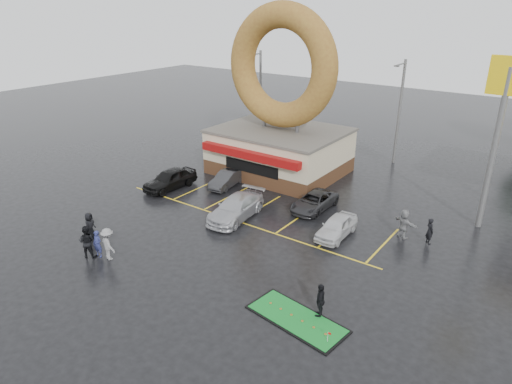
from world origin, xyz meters
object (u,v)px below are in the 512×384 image
Objects in this scene: streetlight_left at (260,94)px; streetlight_mid at (399,110)px; donut_shop at (280,120)px; person_blue at (98,244)px; car_black at (170,179)px; car_silver at (236,208)px; putting_green at (297,319)px; car_dgrey at (227,179)px; shell_sign at (502,113)px; dumpster at (221,156)px; car_grey at (314,202)px; car_white at (337,227)px; person_cameraman at (320,300)px.

streetlight_left is 1.00× the size of streetlight_mid.
donut_shop is 18.11m from person_blue.
car_black reaches higher than car_silver.
donut_shop is 20.08m from putting_green.
putting_green is (12.00, 1.82, -0.76)m from person_blue.
person_blue is 12.16m from putting_green.
person_blue is (0.88, -12.47, 0.19)m from car_dgrey.
shell_sign is 2.87× the size of car_dgrey.
shell_sign is 17.06m from car_silver.
shell_sign is at bearing 25.26° from car_silver.
dumpster is at bearing -143.76° from streetlight_mid.
car_grey is 4.01m from car_white.
car_black is 1.22× the size of car_dgrey.
person_blue is 0.88× the size of dumpster.
dumpster is at bearing 162.45° from car_grey.
donut_shop is at bearing 125.71° from putting_green.
shell_sign is 11.64m from car_white.
streetlight_mid is 2.12× the size of car_grey.
shell_sign reaches higher than car_black.
car_black reaches higher than dumpster.
car_dgrey is at bearing 140.41° from putting_green.
car_dgrey is at bearing 43.73° from car_black.
person_blue is at bearing -134.69° from shell_sign.
car_black is at bearing -126.16° from streetlight_mid.
car_grey is (-9.84, -4.00, -6.79)m from shell_sign.
streetlight_left is at bearing 106.95° from car_dgrey.
streetlight_mid is at bearing 41.97° from dumpster.
shell_sign is 5.89× the size of dumpster.
car_silver is (9.62, -16.16, -4.05)m from streetlight_left.
donut_shop reaches higher than person_cameraman.
dumpster is 0.37× the size of putting_green.
person_blue is at bearing -135.40° from car_white.
donut_shop is 3.65× the size of car_dgrey.
dumpster reaches higher than car_grey.
car_white is 8.04m from person_cameraman.
car_white is (3.03, -2.62, 0.05)m from car_grey.
car_white is at bearing 4.77° from car_black.
donut_shop is at bearing -131.38° from streetlight_mid.
car_grey is (6.16, -4.97, -3.87)m from donut_shop.
streetlight_left is 14.04m from streetlight_mid.
car_silver is at bearing -74.12° from donut_shop.
shell_sign is 2.36× the size of car_black.
car_silver is at bearing -129.34° from car_grey.
shell_sign is at bearing -3.47° from donut_shop.
donut_shop is 8.82m from car_grey.
dumpster is at bearing 128.74° from car_silver.
streetlight_mid reaches higher than car_dgrey.
streetlight_mid reaches higher than person_cameraman.
putting_green is (16.87, -14.72, -0.61)m from dumpster.
car_dgrey is 2.15× the size of person_cameraman.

